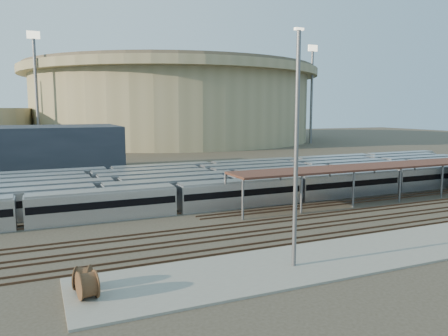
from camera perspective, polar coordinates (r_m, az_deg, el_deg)
ground at (r=57.58m, az=10.26°, el=-6.14°), size 420.00×420.00×0.00m
apron at (r=43.11m, az=15.87°, el=-10.93°), size 50.00×9.00×0.20m
subway_trains at (r=72.04m, az=0.56°, el=-1.77°), size 121.40×23.90×3.60m
inspection_shed at (r=73.82m, az=22.95°, el=0.35°), size 60.30×6.00×5.30m
empty_tracks at (r=53.61m, az=13.24°, el=-7.17°), size 170.00×9.62×0.18m
stadium at (r=194.72m, az=-6.73°, el=8.49°), size 124.00×124.00×32.50m
service_building at (r=101.84m, az=-25.49°, el=2.08°), size 42.00×20.00×10.00m
floodlight_0 at (r=156.56m, az=-23.32°, el=9.65°), size 4.00×1.00×38.40m
floodlight_2 at (r=178.13m, az=11.38°, el=9.81°), size 4.00×1.00×38.40m
floodlight_3 at (r=207.61m, az=-17.80°, el=9.28°), size 4.00×1.00×38.40m
cable_reel_west at (r=35.52m, az=-17.97°, el=-13.42°), size 1.57×2.02×1.78m
cable_reel_east at (r=33.62m, az=-17.41°, el=-14.38°), size 1.43×2.20×2.06m
yard_light_pole at (r=37.03m, az=9.42°, el=2.34°), size 0.81×0.36×19.97m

